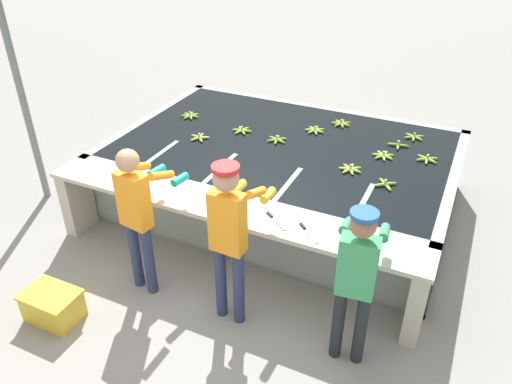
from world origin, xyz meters
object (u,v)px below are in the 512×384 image
object	(u,v)px
banana_bunch_floating_9	(383,155)
banana_bunch_floating_2	(315,130)
banana_bunch_floating_3	(277,140)
banana_bunch_floating_10	(385,184)
worker_1	(230,229)
banana_bunch_floating_1	(350,169)
banana_bunch_floating_0	(427,159)
banana_bunch_floating_6	(341,123)
banana_bunch_floating_5	(414,137)
worker_2	(357,274)
banana_bunch_floating_7	(199,137)
knife_0	(306,230)
banana_bunch_floating_8	(242,130)
crate	(53,306)
banana_bunch_floating_4	(190,116)
support_post_left	(19,86)
worker_0	(138,209)
banana_bunch_floating_11	(398,145)
knife_1	(273,218)

from	to	relation	value
banana_bunch_floating_9	banana_bunch_floating_2	bearing A→B (deg)	161.00
banana_bunch_floating_3	banana_bunch_floating_10	distance (m)	1.63
worker_1	banana_bunch_floating_1	bearing A→B (deg)	72.10
banana_bunch_floating_3	banana_bunch_floating_0	bearing A→B (deg)	8.55
banana_bunch_floating_6	worker_1	bearing A→B (deg)	-92.26
banana_bunch_floating_5	worker_2	bearing A→B (deg)	-88.73
banana_bunch_floating_2	banana_bunch_floating_7	xyz separation A→B (m)	(-1.30, -0.87, 0.00)
banana_bunch_floating_2	banana_bunch_floating_3	world-z (taller)	same
banana_bunch_floating_1	knife_0	world-z (taller)	banana_bunch_floating_1
worker_2	banana_bunch_floating_3	distance (m)	2.79
knife_0	banana_bunch_floating_8	bearing A→B (deg)	131.72
knife_0	crate	world-z (taller)	knife_0
banana_bunch_floating_4	banana_bunch_floating_5	distance (m)	3.12
banana_bunch_floating_6	banana_bunch_floating_8	world-z (taller)	same
banana_bunch_floating_9	banana_bunch_floating_10	world-z (taller)	same
banana_bunch_floating_1	support_post_left	distance (m)	4.19
worker_0	banana_bunch_floating_3	distance (m)	2.31
banana_bunch_floating_11	banana_bunch_floating_4	bearing A→B (deg)	-173.77
banana_bunch_floating_4	banana_bunch_floating_11	world-z (taller)	same
worker_1	banana_bunch_floating_10	bearing A→B (deg)	58.17
worker_0	banana_bunch_floating_3	size ratio (longest dim) A/B	5.92
worker_0	banana_bunch_floating_1	bearing A→B (deg)	49.06
banana_bunch_floating_1	knife_1	bearing A→B (deg)	-107.73
banana_bunch_floating_1	support_post_left	bearing A→B (deg)	-166.58
worker_2	banana_bunch_floating_1	xyz separation A→B (m)	(-0.58, 1.87, -0.08)
knife_0	knife_1	world-z (taller)	same
worker_0	banana_bunch_floating_3	world-z (taller)	worker_0
banana_bunch_floating_8	banana_bunch_floating_3	bearing A→B (deg)	-6.47
worker_1	worker_2	bearing A→B (deg)	0.34
worker_0	crate	xyz separation A→B (m)	(-0.57, -0.80, -0.84)
worker_0	banana_bunch_floating_9	world-z (taller)	worker_0
banana_bunch_floating_1	banana_bunch_floating_4	size ratio (longest dim) A/B	1.00
worker_0	banana_bunch_floating_8	world-z (taller)	worker_0
banana_bunch_floating_6	knife_1	bearing A→B (deg)	-88.50
banana_bunch_floating_9	banana_bunch_floating_4	bearing A→B (deg)	178.86
banana_bunch_floating_1	knife_1	size ratio (longest dim) A/B	0.94
banana_bunch_floating_3	banana_bunch_floating_2	bearing A→B (deg)	54.42
banana_bunch_floating_8	worker_0	bearing A→B (deg)	-89.95
banana_bunch_floating_5	banana_bunch_floating_9	size ratio (longest dim) A/B	1.01
worker_1	banana_bunch_floating_2	bearing A→B (deg)	92.80
banana_bunch_floating_9	banana_bunch_floating_11	xyz separation A→B (m)	(0.10, 0.37, 0.00)
banana_bunch_floating_8	crate	world-z (taller)	banana_bunch_floating_8
banana_bunch_floating_9	banana_bunch_floating_8	bearing A→B (deg)	-177.53
support_post_left	banana_bunch_floating_2	bearing A→B (deg)	28.89
crate	banana_bunch_floating_11	bearing A→B (deg)	54.11
banana_bunch_floating_8	knife_1	xyz separation A→B (m)	(1.22, -1.73, -0.01)
worker_1	banana_bunch_floating_7	xyz separation A→B (m)	(-1.43, 1.86, -0.17)
banana_bunch_floating_2	knife_0	world-z (taller)	banana_bunch_floating_2
banana_bunch_floating_4	crate	distance (m)	3.33
worker_1	banana_bunch_floating_11	bearing A→B (deg)	70.39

